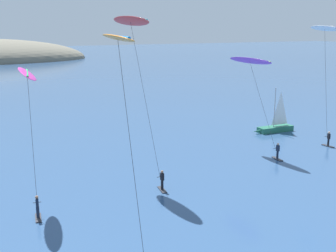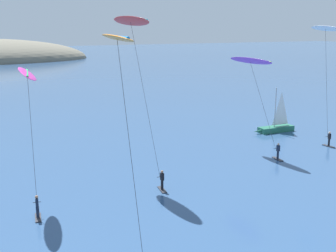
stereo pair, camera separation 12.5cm
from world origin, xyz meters
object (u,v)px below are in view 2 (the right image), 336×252
object	(u,v)px
kitesurfer_white	(326,36)
kitesurfer_red	(133,31)
kitesurfer_magenta	(28,84)
kitesurfer_purple	(252,67)
sailboat_near	(274,127)
kitesurfer_orange	(119,56)

from	to	relation	value
kitesurfer_white	kitesurfer_red	world-z (taller)	kitesurfer_red
kitesurfer_red	kitesurfer_magenta	xyz separation A→B (m)	(-9.11, -2.00, -3.68)
kitesurfer_red	kitesurfer_purple	distance (m)	14.72
sailboat_near	kitesurfer_purple	xyz separation A→B (m)	(-7.72, -4.81, 8.30)
kitesurfer_white	kitesurfer_purple	size ratio (longest dim) A/B	1.32
kitesurfer_red	kitesurfer_purple	world-z (taller)	kitesurfer_red
kitesurfer_orange	kitesurfer_purple	distance (m)	24.29
kitesurfer_orange	kitesurfer_magenta	world-z (taller)	kitesurfer_orange
kitesurfer_white	kitesurfer_red	distance (m)	23.40
kitesurfer_orange	kitesurfer_white	size ratio (longest dim) A/B	0.96
kitesurfer_white	kitesurfer_purple	distance (m)	9.80
kitesurfer_orange	kitesurfer_white	bearing A→B (deg)	23.68
kitesurfer_purple	kitesurfer_red	bearing A→B (deg)	-173.16
kitesurfer_white	kitesurfer_red	xyz separation A→B (m)	(-23.38, -0.73, 0.66)
kitesurfer_purple	kitesurfer_magenta	distance (m)	23.53
kitesurfer_orange	kitesurfer_purple	xyz separation A→B (m)	(19.87, 13.73, -2.61)
sailboat_near	kitesurfer_magenta	xyz separation A→B (m)	(-30.96, -8.50, 8.38)
kitesurfer_orange	kitesurfer_white	xyz separation A→B (m)	(29.11, 12.77, 0.50)
kitesurfer_orange	kitesurfer_red	xyz separation A→B (m)	(5.73, 12.04, 1.16)
kitesurfer_white	kitesurfer_magenta	bearing A→B (deg)	-175.20
kitesurfer_white	kitesurfer_purple	world-z (taller)	kitesurfer_white
kitesurfer_orange	kitesurfer_purple	size ratio (longest dim) A/B	1.27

